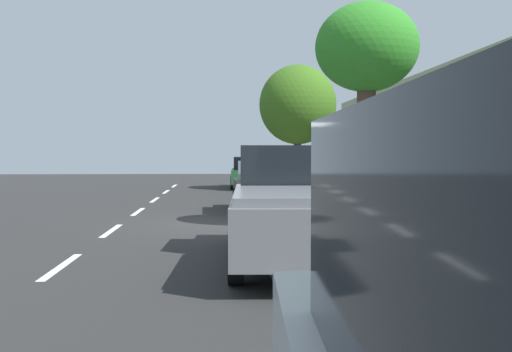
% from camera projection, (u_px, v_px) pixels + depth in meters
% --- Properties ---
extents(ground, '(61.11, 61.11, 0.00)m').
position_uv_depth(ground, '(232.00, 224.00, 15.07)').
color(ground, '#2A2A2A').
extents(sidewalk, '(4.40, 38.19, 0.12)m').
position_uv_depth(sidewalk, '(400.00, 220.00, 15.29)').
color(sidewalk, '#A29094').
rests_on(sidewalk, ground).
extents(curb_edge, '(0.16, 38.19, 0.12)m').
position_uv_depth(curb_edge, '(312.00, 221.00, 15.17)').
color(curb_edge, gray).
rests_on(curb_edge, ground).
extents(lane_stripe_centre, '(0.14, 35.80, 0.01)m').
position_uv_depth(lane_stripe_centre, '(111.00, 231.00, 13.73)').
color(lane_stripe_centre, white).
rests_on(lane_stripe_centre, ground).
extents(lane_stripe_bike_edge, '(0.12, 38.19, 0.01)m').
position_uv_depth(lane_stripe_bike_edge, '(254.00, 223.00, 15.10)').
color(lane_stripe_bike_edge, white).
rests_on(lane_stripe_bike_edge, ground).
extents(building_facade, '(0.50, 38.19, 4.52)m').
position_uv_depth(building_facade, '(495.00, 135.00, 15.31)').
color(building_facade, '#92A379').
rests_on(building_facade, ground).
extents(parked_pickup_grey_second, '(2.18, 5.37, 1.95)m').
position_uv_depth(parked_pickup_grey_second, '(292.00, 208.00, 10.00)').
color(parked_pickup_grey_second, slate).
rests_on(parked_pickup_grey_second, ground).
extents(parked_sedan_black_mid, '(1.95, 4.45, 1.52)m').
position_uv_depth(parked_sedan_black_mid, '(266.00, 187.00, 17.64)').
color(parked_sedan_black_mid, black).
rests_on(parked_sedan_black_mid, ground).
extents(parked_sedan_green_far, '(1.93, 4.45, 1.52)m').
position_uv_depth(parked_sedan_green_far, '(250.00, 173.00, 28.87)').
color(parked_sedan_green_far, '#1E512D').
rests_on(parked_sedan_green_far, ground).
extents(bicycle_at_curb, '(1.77, 0.46, 0.79)m').
position_uv_depth(bicycle_at_curb, '(271.00, 189.00, 22.58)').
color(bicycle_at_curb, black).
rests_on(bicycle_at_curb, ground).
extents(cyclist_with_backpack, '(0.48, 0.60, 1.77)m').
position_uv_depth(cyclist_with_backpack, '(278.00, 171.00, 22.12)').
color(cyclist_with_backpack, '#C6B284').
rests_on(cyclist_with_backpack, ground).
extents(street_tree_mid_block, '(2.40, 2.40, 5.18)m').
position_uv_depth(street_tree_mid_block, '(367.00, 53.00, 13.85)').
color(street_tree_mid_block, brown).
rests_on(street_tree_mid_block, sidewalk).
extents(street_tree_far_end, '(3.51, 3.51, 5.61)m').
position_uv_depth(street_tree_far_end, '(298.00, 105.00, 27.13)').
color(street_tree_far_end, '#473B26').
rests_on(street_tree_far_end, sidewalk).
extents(fire_hydrant, '(0.22, 0.22, 0.84)m').
position_uv_depth(fire_hydrant, '(373.00, 224.00, 10.62)').
color(fire_hydrant, red).
rests_on(fire_hydrant, sidewalk).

